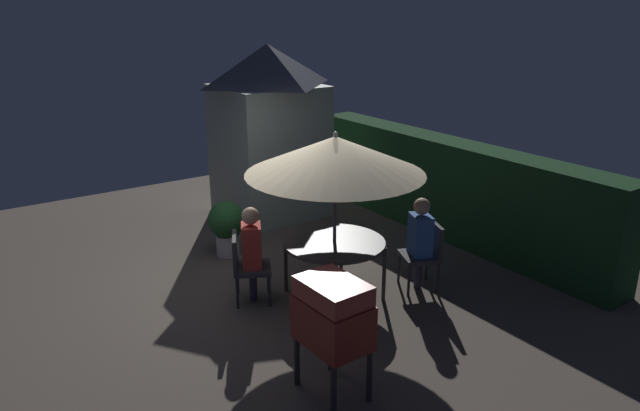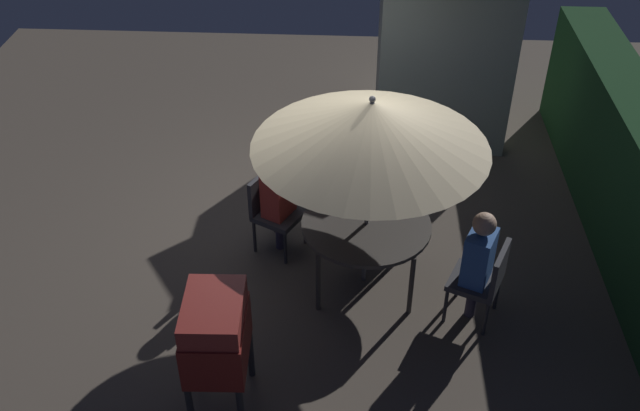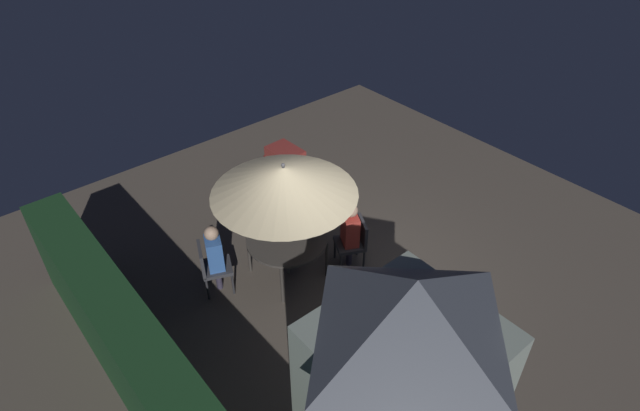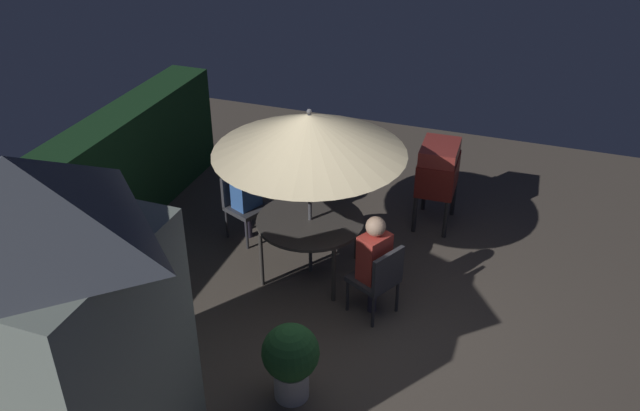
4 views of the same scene
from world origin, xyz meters
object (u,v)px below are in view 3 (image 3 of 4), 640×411
at_px(potted_plant_by_shed, 401,306).
at_px(patio_umbrella, 284,180).
at_px(person_in_blue, 214,252).
at_px(chair_near_shed, 355,240).
at_px(garden_shed, 402,382).
at_px(patio_table, 287,241).
at_px(bbq_grill, 286,165).
at_px(chair_far_side, 211,265).
at_px(person_in_red, 350,228).

bearing_deg(potted_plant_by_shed, patio_umbrella, 15.09).
height_order(patio_umbrella, person_in_blue, patio_umbrella).
bearing_deg(chair_near_shed, garden_shed, 144.27).
height_order(patio_table, person_in_blue, person_in_blue).
distance_m(patio_table, patio_umbrella, 1.18).
distance_m(potted_plant_by_shed, person_in_blue, 2.94).
height_order(patio_umbrella, bbq_grill, patio_umbrella).
relative_size(chair_near_shed, person_in_blue, 0.71).
bearing_deg(patio_umbrella, potted_plant_by_shed, -164.91).
distance_m(chair_far_side, person_in_red, 2.30).
relative_size(garden_shed, person_in_blue, 2.37).
bearing_deg(patio_umbrella, chair_far_side, 66.75).
distance_m(patio_table, person_in_blue, 1.15).
xyz_separation_m(patio_umbrella, person_in_blue, (0.45, 1.06, -1.10)).
relative_size(chair_near_shed, potted_plant_by_shed, 1.07).
bearing_deg(patio_umbrella, bbq_grill, -36.63).
bearing_deg(chair_near_shed, patio_table, 62.47).
relative_size(chair_far_side, potted_plant_by_shed, 1.07).
distance_m(garden_shed, chair_far_side, 3.90).
distance_m(patio_table, potted_plant_by_shed, 2.08).
xyz_separation_m(patio_table, chair_far_side, (0.49, 1.13, -0.18)).
bearing_deg(potted_plant_by_shed, bbq_grill, -10.61).
distance_m(chair_far_side, potted_plant_by_shed, 2.99).
relative_size(chair_near_shed, person_in_red, 0.71).
bearing_deg(chair_near_shed, person_in_red, 62.47).
xyz_separation_m(potted_plant_by_shed, person_in_red, (1.51, -0.39, 0.29)).
xyz_separation_m(chair_near_shed, potted_plant_by_shed, (-1.47, 0.47, -0.03)).
distance_m(patio_umbrella, chair_far_side, 1.84).
xyz_separation_m(patio_umbrella, potted_plant_by_shed, (-2.00, -0.54, -1.39)).
distance_m(garden_shed, person_in_blue, 3.81).
relative_size(person_in_red, person_in_blue, 1.00).
xyz_separation_m(patio_table, person_in_blue, (0.45, 1.06, 0.08)).
bearing_deg(chair_far_side, patio_umbrella, -113.25).
relative_size(potted_plant_by_shed, person_in_blue, 0.67).
height_order(chair_near_shed, person_in_blue, person_in_blue).
height_order(chair_far_side, person_in_red, person_in_red).
bearing_deg(patio_table, chair_near_shed, -117.53).
bearing_deg(potted_plant_by_shed, patio_table, 15.09).
bearing_deg(patio_table, potted_plant_by_shed, -164.91).
bearing_deg(garden_shed, potted_plant_by_shed, -49.74).
xyz_separation_m(patio_umbrella, person_in_red, (-0.48, -0.93, -1.10)).
xyz_separation_m(garden_shed, patio_umbrella, (3.28, -0.98, 0.36)).
xyz_separation_m(garden_shed, chair_near_shed, (2.76, -1.98, -1.00)).
xyz_separation_m(bbq_grill, potted_plant_by_shed, (-3.64, 0.68, -0.36)).
distance_m(bbq_grill, potted_plant_by_shed, 3.72).
distance_m(patio_table, chair_far_side, 1.25).
distance_m(person_in_red, person_in_blue, 2.20).
distance_m(bbq_grill, person_in_blue, 2.57).
bearing_deg(garden_shed, patio_umbrella, -16.61).
relative_size(chair_far_side, person_in_blue, 0.71).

